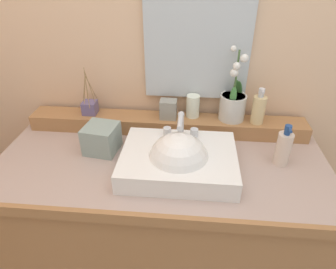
% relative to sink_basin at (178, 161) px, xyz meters
% --- Properties ---
extents(wall_back, '(2.98, 0.20, 2.74)m').
position_rel_sink_basin_xyz_m(wall_back, '(-0.07, 0.47, 0.44)').
color(wall_back, beige).
rests_on(wall_back, ground).
extents(vanity_cabinet, '(1.35, 0.62, 0.89)m').
position_rel_sink_basin_xyz_m(vanity_cabinet, '(-0.07, 0.06, -0.48)').
color(vanity_cabinet, '#A46E41').
rests_on(vanity_cabinet, ground).
extents(back_ledge, '(1.27, 0.12, 0.07)m').
position_rel_sink_basin_xyz_m(back_ledge, '(-0.07, 0.29, -0.01)').
color(back_ledge, '#A46E41').
rests_on(back_ledge, vanity_cabinet).
extents(sink_basin, '(0.44, 0.34, 0.27)m').
position_rel_sink_basin_xyz_m(sink_basin, '(0.00, 0.00, 0.00)').
color(sink_basin, white).
rests_on(sink_basin, vanity_cabinet).
extents(potted_plant, '(0.12, 0.12, 0.33)m').
position_rel_sink_basin_xyz_m(potted_plant, '(0.22, 0.31, 0.11)').
color(potted_plant, beige).
rests_on(potted_plant, back_ledge).
extents(soap_dispenser, '(0.06, 0.06, 0.16)m').
position_rel_sink_basin_xyz_m(soap_dispenser, '(0.33, 0.28, 0.10)').
color(soap_dispenser, '#DCC288').
rests_on(soap_dispenser, back_ledge).
extents(tumbler_cup, '(0.06, 0.06, 0.10)m').
position_rel_sink_basin_xyz_m(tumbler_cup, '(0.05, 0.31, 0.08)').
color(tumbler_cup, white).
rests_on(tumbler_cup, back_ledge).
extents(reed_diffuser, '(0.06, 0.10, 0.22)m').
position_rel_sink_basin_xyz_m(reed_diffuser, '(-0.44, 0.30, 0.06)').
color(reed_diffuser, slate).
rests_on(reed_diffuser, back_ledge).
extents(trinket_box, '(0.08, 0.06, 0.09)m').
position_rel_sink_basin_xyz_m(trinket_box, '(-0.07, 0.29, 0.07)').
color(trinket_box, gray).
rests_on(trinket_box, back_ledge).
extents(lotion_bottle, '(0.06, 0.06, 0.17)m').
position_rel_sink_basin_xyz_m(lotion_bottle, '(0.40, 0.08, 0.03)').
color(lotion_bottle, beige).
rests_on(lotion_bottle, vanity_cabinet).
extents(tissue_box, '(0.15, 0.15, 0.12)m').
position_rel_sink_basin_xyz_m(tissue_box, '(-0.33, 0.11, 0.02)').
color(tissue_box, gray).
rests_on(tissue_box, vanity_cabinet).
extents(mirror, '(0.45, 0.02, 0.56)m').
position_rel_sink_basin_xyz_m(mirror, '(0.05, 0.36, 0.39)').
color(mirror, silver).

